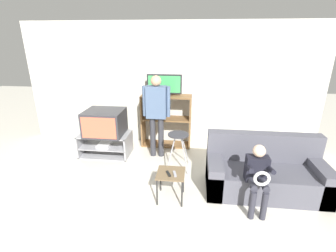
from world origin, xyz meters
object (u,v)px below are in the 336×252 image
(snack_table, at_px, (171,177))
(folding_stool, at_px, (178,140))
(tv_stand, at_px, (106,144))
(media_shelf, at_px, (166,120))
(remote_control_white, at_px, (175,174))
(person_standing_adult, at_px, (156,109))
(television_main, at_px, (105,122))
(television_flat, at_px, (164,86))
(person_seated_child, at_px, (258,174))
(couch, at_px, (264,173))
(remote_control_black, at_px, (168,174))

(snack_table, bearing_deg, folding_stool, 87.65)
(tv_stand, bearing_deg, media_shelf, 26.80)
(remote_control_white, bearing_deg, person_standing_adult, 94.88)
(snack_table, bearing_deg, tv_stand, 138.47)
(media_shelf, distance_m, folding_stool, 1.05)
(media_shelf, bearing_deg, remote_control_white, -79.39)
(television_main, bearing_deg, remote_control_white, -41.55)
(television_flat, relative_size, remote_control_white, 4.98)
(media_shelf, relative_size, snack_table, 2.59)
(television_flat, height_order, person_seated_child, television_flat)
(television_main, xyz_separation_m, couch, (2.86, -0.90, -0.41))
(person_standing_adult, bearing_deg, folding_stool, -44.86)
(television_main, distance_m, couch, 3.03)
(television_main, xyz_separation_m, person_seated_child, (2.63, -1.38, -0.14))
(tv_stand, height_order, folding_stool, folding_stool)
(tv_stand, bearing_deg, remote_control_white, -41.26)
(television_main, bearing_deg, media_shelf, 27.90)
(snack_table, xyz_separation_m, remote_control_black, (-0.03, -0.04, 0.07))
(media_shelf, xyz_separation_m, snack_table, (0.30, -1.90, -0.20))
(remote_control_black, bearing_deg, snack_table, 32.11)
(remote_control_black, distance_m, person_standing_adult, 1.56)
(folding_stool, distance_m, couch, 1.49)
(snack_table, xyz_separation_m, couch, (1.42, 0.40, -0.08))
(television_main, height_order, media_shelf, media_shelf)
(couch, bearing_deg, television_flat, 139.41)
(media_shelf, xyz_separation_m, television_flat, (-0.04, 0.00, 0.76))
(television_main, distance_m, person_standing_adult, 1.07)
(tv_stand, xyz_separation_m, person_seated_child, (2.66, -1.39, 0.33))
(television_flat, xyz_separation_m, person_seated_child, (1.52, -1.98, -0.78))
(snack_table, height_order, person_seated_child, person_seated_child)
(couch, bearing_deg, folding_stool, 159.80)
(snack_table, height_order, person_standing_adult, person_standing_adult)
(tv_stand, relative_size, couch, 0.56)
(snack_table, relative_size, remote_control_black, 3.02)
(television_main, relative_size, media_shelf, 0.65)
(tv_stand, height_order, remote_control_white, remote_control_white)
(television_flat, bearing_deg, person_standing_adult, -98.79)
(remote_control_white, height_order, person_seated_child, person_seated_child)
(tv_stand, distance_m, person_seated_child, 3.02)
(remote_control_black, bearing_deg, couch, -6.41)
(remote_control_white, distance_m, couch, 1.43)
(couch, bearing_deg, remote_control_white, -162.02)
(folding_stool, height_order, person_seated_child, person_seated_child)
(snack_table, height_order, remote_control_black, remote_control_black)
(remote_control_white, relative_size, person_seated_child, 0.15)
(person_seated_child, bearing_deg, remote_control_black, 178.36)
(television_flat, bearing_deg, remote_control_black, -80.97)
(person_standing_adult, bearing_deg, television_main, -176.18)
(media_shelf, xyz_separation_m, person_seated_child, (1.49, -1.98, -0.03))
(television_flat, bearing_deg, remote_control_white, -78.35)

